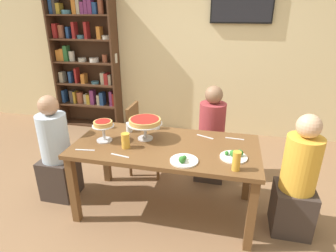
% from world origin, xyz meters
% --- Properties ---
extents(ground_plane, '(12.00, 12.00, 0.00)m').
position_xyz_m(ground_plane, '(0.00, 0.00, 0.00)').
color(ground_plane, '#846042').
extents(rear_partition, '(8.00, 0.12, 2.80)m').
position_xyz_m(rear_partition, '(0.00, 2.20, 1.40)').
color(rear_partition, beige).
rests_on(rear_partition, ground_plane).
extents(dining_table, '(1.73, 0.84, 0.74)m').
position_xyz_m(dining_table, '(0.00, 0.00, 0.65)').
color(dining_table, brown).
rests_on(dining_table, ground_plane).
extents(bookshelf, '(1.12, 0.30, 2.21)m').
position_xyz_m(bookshelf, '(-1.86, 2.01, 1.15)').
color(bookshelf, '#422819').
rests_on(bookshelf, ground_plane).
extents(television, '(0.87, 0.05, 0.52)m').
position_xyz_m(television, '(0.61, 2.11, 2.00)').
color(television, black).
extents(diner_far_right, '(0.34, 0.34, 1.15)m').
position_xyz_m(diner_far_right, '(0.38, 0.72, 0.49)').
color(diner_far_right, '#382D28').
rests_on(diner_far_right, ground_plane).
extents(diner_head_west, '(0.34, 0.34, 1.15)m').
position_xyz_m(diner_head_west, '(-1.18, -0.02, 0.49)').
color(diner_head_west, '#382D28').
rests_on(diner_head_west, ground_plane).
extents(diner_head_east, '(0.34, 0.34, 1.15)m').
position_xyz_m(diner_head_east, '(1.19, -0.02, 0.49)').
color(diner_head_east, '#382D28').
rests_on(diner_head_east, ground_plane).
extents(chair_far_left, '(0.40, 0.40, 0.87)m').
position_xyz_m(chair_far_left, '(-0.46, 0.68, 0.49)').
color(chair_far_left, brown).
rests_on(chair_far_left, ground_plane).
extents(deep_dish_pizza_stand, '(0.34, 0.34, 0.21)m').
position_xyz_m(deep_dish_pizza_stand, '(-0.22, 0.08, 0.91)').
color(deep_dish_pizza_stand, silver).
rests_on(deep_dish_pizza_stand, dining_table).
extents(personal_pizza_stand, '(0.21, 0.21, 0.21)m').
position_xyz_m(personal_pizza_stand, '(-0.60, -0.05, 0.89)').
color(personal_pizza_stand, silver).
rests_on(personal_pizza_stand, dining_table).
extents(salad_plate_near_diner, '(0.24, 0.24, 0.07)m').
position_xyz_m(salad_plate_near_diner, '(0.22, -0.29, 0.76)').
color(salad_plate_near_diner, white).
rests_on(salad_plate_near_diner, dining_table).
extents(salad_plate_far_diner, '(0.23, 0.23, 0.07)m').
position_xyz_m(salad_plate_far_diner, '(0.63, -0.12, 0.76)').
color(salad_plate_far_diner, white).
rests_on(salad_plate_far_diner, dining_table).
extents(beer_glass_amber_tall, '(0.07, 0.07, 0.16)m').
position_xyz_m(beer_glass_amber_tall, '(0.65, -0.32, 0.82)').
color(beer_glass_amber_tall, gold).
rests_on(beer_glass_amber_tall, dining_table).
extents(beer_glass_amber_short, '(0.08, 0.08, 0.14)m').
position_xyz_m(beer_glass_amber_short, '(-0.34, -0.14, 0.81)').
color(beer_glass_amber_short, gold).
rests_on(beer_glass_amber_short, dining_table).
extents(water_glass_clear_near, '(0.06, 0.06, 0.09)m').
position_xyz_m(water_glass_clear_near, '(-0.72, 0.26, 0.79)').
color(water_glass_clear_near, white).
rests_on(water_glass_clear_near, dining_table).
extents(water_glass_clear_far, '(0.06, 0.06, 0.10)m').
position_xyz_m(water_glass_clear_far, '(-0.44, 0.21, 0.79)').
color(water_glass_clear_far, white).
rests_on(water_glass_clear_far, dining_table).
extents(water_glass_clear_spare, '(0.06, 0.06, 0.11)m').
position_xyz_m(water_glass_clear_spare, '(-0.18, 0.36, 0.80)').
color(water_glass_clear_spare, white).
rests_on(water_glass_clear_spare, dining_table).
extents(cutlery_fork_near, '(0.18, 0.05, 0.00)m').
position_xyz_m(cutlery_fork_near, '(-0.34, -0.30, 0.74)').
color(cutlery_fork_near, silver).
rests_on(cutlery_fork_near, dining_table).
extents(cutlery_knife_near, '(0.18, 0.03, 0.00)m').
position_xyz_m(cutlery_knife_near, '(0.64, 0.28, 0.74)').
color(cutlery_knife_near, silver).
rests_on(cutlery_knife_near, dining_table).
extents(cutlery_fork_far, '(0.17, 0.08, 0.00)m').
position_xyz_m(cutlery_fork_far, '(0.35, 0.26, 0.74)').
color(cutlery_fork_far, silver).
rests_on(cutlery_fork_far, dining_table).
extents(cutlery_knife_far, '(0.18, 0.04, 0.00)m').
position_xyz_m(cutlery_knife_far, '(-0.69, -0.27, 0.74)').
color(cutlery_knife_far, silver).
rests_on(cutlery_knife_far, dining_table).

